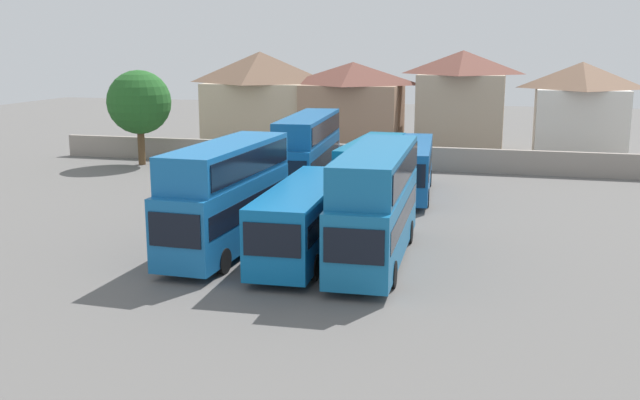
% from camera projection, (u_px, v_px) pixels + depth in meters
% --- Properties ---
extents(ground, '(140.00, 140.00, 0.00)m').
position_uv_depth(ground, '(374.00, 185.00, 50.42)').
color(ground, '#605E5B').
extents(depot_boundary_wall, '(56.00, 0.50, 1.80)m').
position_uv_depth(depot_boundary_wall, '(391.00, 157.00, 56.73)').
color(depot_boundary_wall, gray).
rests_on(depot_boundary_wall, ground).
extents(bus_1, '(2.92, 10.26, 5.05)m').
position_uv_depth(bus_1, '(227.00, 192.00, 33.64)').
color(bus_1, '#1864A7').
rests_on(bus_1, ground).
extents(bus_2, '(3.03, 10.79, 3.28)m').
position_uv_depth(bus_2, '(304.00, 216.00, 33.01)').
color(bus_2, '#0D62A5').
rests_on(bus_2, ground).
extents(bus_3, '(3.00, 11.24, 5.00)m').
position_uv_depth(bus_3, '(376.00, 199.00, 32.15)').
color(bus_3, '#15659C').
rests_on(bus_3, ground).
extents(bus_4, '(3.34, 11.83, 4.92)m').
position_uv_depth(bus_4, '(308.00, 148.00, 48.03)').
color(bus_4, '#125696').
rests_on(bus_4, ground).
extents(bus_5, '(2.92, 10.33, 3.39)m').
position_uv_depth(bus_5, '(372.00, 163.00, 47.24)').
color(bus_5, '#0B6593').
rests_on(bus_5, ground).
extents(bus_6, '(3.46, 10.91, 3.35)m').
position_uv_depth(bus_6, '(410.00, 166.00, 46.50)').
color(bus_6, '#145597').
rests_on(bus_6, ground).
extents(house_terrace_left, '(9.90, 7.17, 8.82)m').
position_uv_depth(house_terrace_left, '(260.00, 99.00, 68.10)').
color(house_terrace_left, '#C6B293').
rests_on(house_terrace_left, ground).
extents(house_terrace_centre, '(8.90, 6.77, 7.94)m').
position_uv_depth(house_terrace_centre, '(353.00, 106.00, 65.51)').
color(house_terrace_centre, '#9E7A60').
rests_on(house_terrace_centre, ground).
extents(house_terrace_right, '(7.67, 7.68, 8.96)m').
position_uv_depth(house_terrace_right, '(462.00, 101.00, 64.68)').
color(house_terrace_right, tan).
rests_on(house_terrace_right, ground).
extents(house_terrace_far_right, '(7.53, 7.34, 8.06)m').
position_uv_depth(house_terrace_far_right, '(580.00, 110.00, 61.42)').
color(house_terrace_far_right, silver).
rests_on(house_terrace_far_right, ground).
extents(tree_left_of_lot, '(5.03, 5.03, 7.51)m').
position_uv_depth(tree_left_of_lot, '(139.00, 102.00, 57.85)').
color(tree_left_of_lot, brown).
rests_on(tree_left_of_lot, ground).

